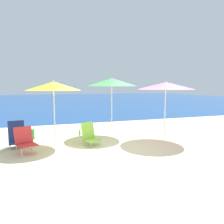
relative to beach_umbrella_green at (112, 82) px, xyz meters
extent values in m
plane|color=beige|center=(-0.71, -2.35, -2.09)|extent=(60.00, 60.00, 0.00)
cube|color=#19478C|center=(-0.71, 22.97, -2.08)|extent=(60.00, 40.00, 0.01)
cylinder|color=white|center=(0.00, 0.00, -1.12)|extent=(0.04, 0.04, 1.94)
cone|color=#47B756|center=(0.00, 0.00, 0.00)|extent=(1.96, 1.96, 0.31)
sphere|color=white|center=(0.00, 0.00, 0.18)|extent=(0.04, 0.04, 0.04)
cylinder|color=white|center=(1.59, -1.32, -1.18)|extent=(0.04, 0.04, 1.82)
cone|color=pink|center=(1.59, -1.32, -0.14)|extent=(2.04, 2.04, 0.26)
sphere|color=white|center=(1.59, -1.32, 0.01)|extent=(0.04, 0.04, 0.04)
cylinder|color=white|center=(-2.26, -0.72, -1.19)|extent=(0.04, 0.04, 1.80)
cone|color=yellow|center=(-2.26, -0.72, -0.14)|extent=(1.79, 1.79, 0.28)
sphere|color=white|center=(-2.26, -0.72, 0.02)|extent=(0.04, 0.04, 0.04)
cylinder|color=silver|center=(-3.24, -1.87, -1.96)|extent=(0.02, 0.02, 0.25)
cylinder|color=silver|center=(-2.84, -1.71, -1.96)|extent=(0.02, 0.02, 0.25)
cylinder|color=silver|center=(-3.40, -1.47, -1.96)|extent=(0.02, 0.02, 0.25)
cylinder|color=silver|center=(-3.00, -1.31, -1.96)|extent=(0.02, 0.02, 0.25)
cube|color=red|center=(-3.12, -1.59, -1.82)|extent=(0.66, 0.66, 0.04)
cube|color=red|center=(-3.22, -1.35, -1.56)|extent=(0.53, 0.34, 0.47)
cylinder|color=silver|center=(-3.62, -1.02, -2.01)|extent=(0.02, 0.02, 0.15)
cylinder|color=silver|center=(-3.21, -0.97, -2.01)|extent=(0.02, 0.02, 0.15)
cylinder|color=silver|center=(-3.67, -0.62, -2.01)|extent=(0.02, 0.02, 0.15)
cylinder|color=silver|center=(-3.26, -0.57, -2.01)|extent=(0.02, 0.02, 0.15)
cube|color=navy|center=(-3.44, -0.79, -1.92)|extent=(0.54, 0.53, 0.04)
cube|color=navy|center=(-3.47, -0.56, -1.58)|extent=(0.51, 0.25, 0.63)
cylinder|color=silver|center=(-1.24, -1.58, -2.00)|extent=(0.02, 0.02, 0.17)
cylinder|color=silver|center=(-0.87, -1.42, -2.00)|extent=(0.02, 0.02, 0.17)
cylinder|color=silver|center=(-1.40, -1.22, -2.00)|extent=(0.02, 0.02, 0.17)
cylinder|color=silver|center=(-1.02, -1.06, -2.00)|extent=(0.02, 0.02, 0.17)
cube|color=#8ECC3D|center=(-1.13, -1.32, -1.90)|extent=(0.62, 0.61, 0.04)
cube|color=#8ECC3D|center=(-1.22, -1.11, -1.61)|extent=(0.50, 0.33, 0.53)
cube|color=#47B756|center=(-3.06, 0.29, -1.90)|extent=(0.25, 0.22, 0.37)
cube|color=#47B756|center=(-3.06, 0.16, -1.98)|extent=(0.18, 0.03, 0.16)
cylinder|color=#4CB266|center=(-1.25, 0.29, -2.01)|extent=(0.08, 0.08, 0.15)
cylinder|color=#4CB266|center=(-1.25, 0.29, -1.91)|extent=(0.04, 0.04, 0.05)
cylinder|color=black|center=(-1.25, 0.29, -1.88)|extent=(0.04, 0.04, 0.02)
cylinder|color=gold|center=(-0.71, 1.70, -2.05)|extent=(0.01, 0.01, 0.07)
cylinder|color=gold|center=(-0.66, 1.70, -2.05)|extent=(0.01, 0.01, 0.07)
ellipsoid|color=white|center=(-0.68, 1.70, -1.95)|extent=(0.26, 0.11, 0.13)
sphere|color=white|center=(-0.58, 1.70, -1.89)|extent=(0.07, 0.07, 0.07)
camera|label=1|loc=(-2.79, -8.14, -0.13)|focal=35.00mm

